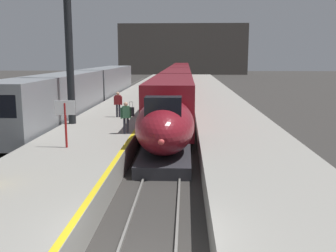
{
  "coord_description": "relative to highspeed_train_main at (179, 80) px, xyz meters",
  "views": [
    {
      "loc": [
        0.98,
        -8.42,
        5.07
      ],
      "look_at": [
        0.14,
        9.79,
        1.8
      ],
      "focal_mm": 41.61,
      "sensor_mm": 36.0,
      "label": 1
    }
  ],
  "objects": [
    {
      "name": "station_column_mid",
      "position": [
        -5.9,
        -28.75,
        4.45
      ],
      "size": [
        4.0,
        0.68,
        8.9
      ],
      "color": "black",
      "rests_on": "platform_left"
    },
    {
      "name": "platform_left",
      "position": [
        -4.05,
        -18.57,
        -1.45
      ],
      "size": [
        4.8,
        110.0,
        1.05
      ],
      "primitive_type": "cube",
      "color": "gray",
      "rests_on": "ground"
    },
    {
      "name": "passenger_near_edge",
      "position": [
        -3.55,
        -26.11,
        0.06
      ],
      "size": [
        0.57,
        0.24,
        1.69
      ],
      "color": "#23232D",
      "rests_on": "platform_left"
    },
    {
      "name": "rail_secondary_left",
      "position": [
        -8.85,
        -15.82,
        -1.92
      ],
      "size": [
        0.08,
        110.0,
        0.12
      ],
      "primitive_type": "cube",
      "color": "slate",
      "rests_on": "ground"
    },
    {
      "name": "regional_train_adjacent",
      "position": [
        -8.1,
        -15.88,
        0.15
      ],
      "size": [
        2.85,
        36.6,
        3.8
      ],
      "color": "gray",
      "rests_on": "ground"
    },
    {
      "name": "rolling_suitcase",
      "position": [
        -2.75,
        -25.59,
        -0.62
      ],
      "size": [
        0.4,
        0.22,
        0.98
      ],
      "color": "black",
      "rests_on": "platform_left"
    },
    {
      "name": "terminus_back_wall",
      "position": [
        0.0,
        58.68,
        5.02
      ],
      "size": [
        36.0,
        2.0,
        14.0
      ],
      "primitive_type": "cube",
      "color": "#4C4742",
      "rests_on": "ground"
    },
    {
      "name": "platform_left_safety_stripe",
      "position": [
        -1.77,
        -18.57,
        -0.92
      ],
      "size": [
        0.2,
        107.8,
        0.01
      ],
      "primitive_type": "cube",
      "color": "yellow",
      "rests_on": "platform_left"
    },
    {
      "name": "highspeed_train_main",
      "position": [
        0.0,
        0.0,
        0.0
      ],
      "size": [
        2.92,
        74.56,
        3.6
      ],
      "color": "maroon",
      "rests_on": "ground"
    },
    {
      "name": "passenger_mid_platform",
      "position": [
        -2.15,
        -31.78,
        0.06
      ],
      "size": [
        0.55,
        0.32,
        1.69
      ],
      "color": "#23232D",
      "rests_on": "platform_left"
    },
    {
      "name": "rail_main_left",
      "position": [
        -0.75,
        -15.82,
        -1.92
      ],
      "size": [
        0.08,
        110.0,
        0.12
      ],
      "primitive_type": "cube",
      "color": "slate",
      "rests_on": "ground"
    },
    {
      "name": "platform_right",
      "position": [
        4.05,
        -18.57,
        -1.45
      ],
      "size": [
        4.8,
        110.0,
        1.05
      ],
      "primitive_type": "cube",
      "color": "gray",
      "rests_on": "ground"
    },
    {
      "name": "rail_main_right",
      "position": [
        0.75,
        -15.82,
        -1.92
      ],
      "size": [
        0.08,
        110.0,
        0.12
      ],
      "primitive_type": "cube",
      "color": "slate",
      "rests_on": "ground"
    },
    {
      "name": "rail_secondary_right",
      "position": [
        -7.35,
        -15.82,
        -1.92
      ],
      "size": [
        0.08,
        110.0,
        0.12
      ],
      "primitive_type": "cube",
      "color": "slate",
      "rests_on": "ground"
    },
    {
      "name": "departure_info_board",
      "position": [
        -4.34,
        -35.01,
        0.58
      ],
      "size": [
        0.9,
        0.1,
        2.12
      ],
      "color": "maroon",
      "rests_on": "platform_left"
    }
  ]
}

